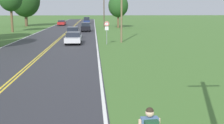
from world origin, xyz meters
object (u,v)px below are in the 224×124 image
tree_right_cluster (118,6)px  car_dark_grey_sedan_mid_far (73,32)px  traffic_sign (107,27)px  car_red_sedan_distant (62,23)px  car_black_suv_receding (86,27)px  car_dark_blue_van_horizon (87,20)px  car_silver_sedan_mid_near (74,38)px  tree_behind_sign (25,0)px

tree_right_cluster → car_dark_grey_sedan_mid_far: size_ratio=1.58×
traffic_sign → car_red_sedan_distant: size_ratio=0.62×
car_black_suv_receding → car_dark_blue_van_horizon: 31.38m
traffic_sign → car_dark_grey_sedan_mid_far: bearing=120.3°
tree_right_cluster → car_dark_blue_van_horizon: size_ratio=1.90×
car_red_sedan_distant → car_dark_grey_sedan_mid_far: bearing=-170.2°
car_silver_sedan_mid_near → car_dark_grey_sedan_mid_far: car_dark_grey_sedan_mid_far is taller
traffic_sign → car_black_suv_receding: traffic_sign is taller
car_silver_sedan_mid_near → car_dark_grey_sedan_mid_far: (-0.57, 6.88, 0.08)m
car_red_sedan_distant → car_black_suv_receding: bearing=-161.1°
car_silver_sedan_mid_near → car_red_sedan_distant: (-5.92, 41.35, -0.04)m
car_dark_grey_sedan_mid_far → car_black_suv_receding: bearing=171.4°
car_red_sedan_distant → car_dark_blue_van_horizon: 11.77m
car_dark_grey_sedan_mid_far → car_black_suv_receding: 13.02m
car_silver_sedan_mid_near → car_black_suv_receding: bearing=177.0°
car_black_suv_receding → car_silver_sedan_mid_near: bearing=-3.2°
traffic_sign → car_black_suv_receding: bearing=98.3°
car_silver_sedan_mid_near → car_black_suv_receding: 19.83m
car_silver_sedan_mid_near → car_black_suv_receding: (1.06, 19.80, 0.15)m
traffic_sign → car_red_sedan_distant: 43.66m
tree_behind_sign → car_red_sedan_distant: size_ratio=2.35×
tree_behind_sign → car_dark_grey_sedan_mid_far: size_ratio=2.20×
tree_right_cluster → car_black_suv_receding: 13.15m
car_black_suv_receding → car_red_sedan_distant: bearing=-162.2°
car_black_suv_receding → traffic_sign: bearing=8.1°
tree_behind_sign → car_silver_sedan_mid_near: 40.51m
car_red_sedan_distant → car_dark_blue_van_horizon: car_dark_blue_van_horizon is taller
tree_behind_sign → car_dark_blue_van_horizon: 21.00m
tree_right_cluster → car_red_sedan_distant: (-14.17, 11.35, -4.31)m
tree_right_cluster → car_silver_sedan_mid_near: (-8.26, -30.00, -4.28)m
car_dark_grey_sedan_mid_far → tree_behind_sign: bearing=-157.1°
tree_right_cluster → car_dark_blue_van_horizon: 22.90m
tree_behind_sign → car_red_sedan_distant: tree_behind_sign is taller
tree_behind_sign → car_dark_grey_sedan_mid_far: (13.80, -30.56, -5.64)m
car_silver_sedan_mid_near → tree_right_cluster: bearing=164.6°
tree_right_cluster → car_silver_sedan_mid_near: bearing=-105.4°
traffic_sign → car_black_suv_receding: 21.18m
tree_right_cluster → traffic_sign: bearing=-97.6°
car_black_suv_receding → car_red_sedan_distant: 22.65m
car_dark_blue_van_horizon → car_dark_grey_sedan_mid_far: bearing=-1.2°
car_dark_grey_sedan_mid_far → car_dark_blue_van_horizon: 44.31m
tree_right_cluster → car_dark_grey_sedan_mid_far: 25.09m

